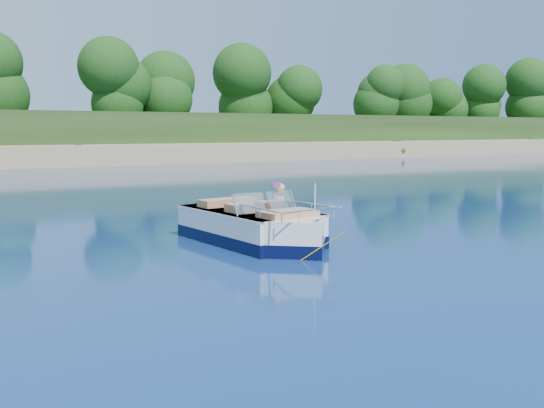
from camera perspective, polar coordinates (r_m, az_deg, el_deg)
name	(u,v)px	position (r m, az deg, el deg)	size (l,w,h in m)	color
ground	(435,254)	(13.37, 15.12, -4.52)	(160.00, 160.00, 0.00)	#0B1A4D
shoreline	(20,144)	(73.62, -22.63, 5.21)	(170.00, 59.00, 6.00)	#977A58
treeline	(57,92)	(51.20, -19.54, 9.91)	(150.00, 7.12, 8.19)	#332211
motorboat	(258,230)	(13.89, -1.36, -2.42)	(2.29, 5.25, 1.75)	silver
tow_tube	(276,225)	(16.16, 0.38, -1.97)	(1.70, 1.70, 0.36)	#FFFC02
boy	(277,228)	(16.19, 0.49, -2.28)	(0.58, 0.38, 1.60)	tan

